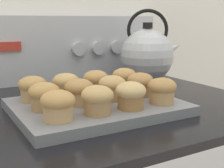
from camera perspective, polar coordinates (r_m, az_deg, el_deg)
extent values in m
cube|color=black|center=(0.82, -1.88, -3.59)|extent=(0.76, 0.67, 0.02)
cube|color=#B7BABF|center=(1.08, -9.65, 6.36)|extent=(0.75, 0.05, 0.22)
cube|color=#B72D23|center=(1.00, -18.16, 6.55)|extent=(0.07, 0.01, 0.03)
cylinder|color=#B7BABF|center=(1.07, -6.13, 6.39)|extent=(0.05, 0.02, 0.05)
cylinder|color=#B7BABF|center=(1.10, -2.54, 6.60)|extent=(0.05, 0.02, 0.05)
cylinder|color=#B7BABF|center=(1.13, 0.84, 6.77)|extent=(0.05, 0.02, 0.05)
cylinder|color=#B7BABF|center=(1.17, 4.01, 6.91)|extent=(0.05, 0.02, 0.05)
cube|color=slate|center=(0.72, -2.87, -4.16)|extent=(0.37, 0.29, 0.02)
cylinder|color=tan|center=(0.59, -9.82, -5.10)|extent=(0.06, 0.06, 0.03)
ellipsoid|color=tan|center=(0.59, -9.90, -2.95)|extent=(0.07, 0.07, 0.04)
cylinder|color=#A37A4C|center=(0.62, -2.69, -4.07)|extent=(0.06, 0.06, 0.03)
ellipsoid|color=tan|center=(0.62, -2.71, -2.02)|extent=(0.07, 0.07, 0.04)
cylinder|color=olive|center=(0.66, 3.43, -3.16)|extent=(0.06, 0.06, 0.03)
ellipsoid|color=tan|center=(0.66, 3.45, -1.22)|extent=(0.07, 0.07, 0.04)
cylinder|color=tan|center=(0.71, 9.08, -2.22)|extent=(0.06, 0.06, 0.03)
ellipsoid|color=#B2844C|center=(0.71, 9.14, -0.41)|extent=(0.07, 0.07, 0.04)
cylinder|color=#A37A4C|center=(0.67, -12.22, -3.29)|extent=(0.06, 0.06, 0.03)
ellipsoid|color=tan|center=(0.66, -12.31, -1.37)|extent=(0.07, 0.07, 0.04)
cylinder|color=tan|center=(0.69, -6.01, -2.49)|extent=(0.06, 0.06, 0.03)
ellipsoid|color=#B2844C|center=(0.69, -6.05, -0.64)|extent=(0.07, 0.07, 0.04)
cylinder|color=tan|center=(0.73, 0.06, -1.69)|extent=(0.06, 0.06, 0.03)
ellipsoid|color=tan|center=(0.73, 0.06, 0.07)|extent=(0.07, 0.07, 0.04)
cylinder|color=olive|center=(0.77, 5.17, -1.01)|extent=(0.06, 0.06, 0.03)
ellipsoid|color=#B2844C|center=(0.77, 5.20, 0.66)|extent=(0.07, 0.07, 0.04)
cylinder|color=tan|center=(0.75, -14.26, -1.76)|extent=(0.06, 0.06, 0.03)
ellipsoid|color=tan|center=(0.74, -14.35, -0.04)|extent=(0.07, 0.07, 0.04)
cylinder|color=tan|center=(0.77, -8.40, -1.13)|extent=(0.06, 0.06, 0.03)
ellipsoid|color=tan|center=(0.76, -8.46, 0.54)|extent=(0.07, 0.07, 0.04)
cylinder|color=tan|center=(0.80, -2.95, -0.45)|extent=(0.06, 0.06, 0.03)
ellipsoid|color=tan|center=(0.80, -2.97, 1.15)|extent=(0.07, 0.07, 0.04)
cylinder|color=olive|center=(0.84, 2.24, 0.09)|extent=(0.06, 0.06, 0.03)
ellipsoid|color=tan|center=(0.84, 2.26, 1.63)|extent=(0.07, 0.07, 0.04)
sphere|color=silver|center=(1.05, 6.41, 5.18)|extent=(0.18, 0.18, 0.18)
cylinder|color=black|center=(1.05, 6.54, 10.58)|extent=(0.03, 0.03, 0.02)
cone|color=silver|center=(1.06, 10.88, 6.30)|extent=(0.09, 0.07, 0.07)
torus|color=black|center=(1.05, 6.52, 9.79)|extent=(0.12, 0.08, 0.14)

